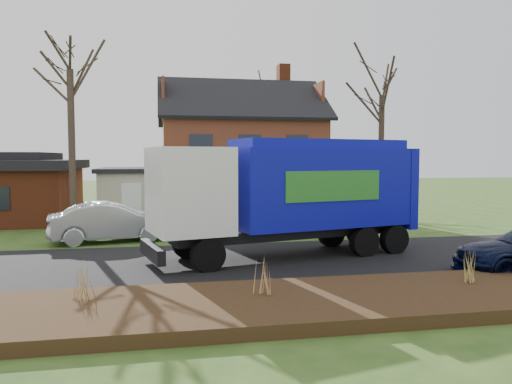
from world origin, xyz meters
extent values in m
plane|color=#284717|center=(0.00, 0.00, 0.00)|extent=(120.00, 120.00, 0.00)
cube|color=black|center=(0.00, 0.00, 0.01)|extent=(80.00, 7.00, 0.02)
cube|color=black|center=(0.00, -5.30, 0.15)|extent=(80.00, 3.50, 0.30)
cube|color=beige|center=(2.00, 14.00, 1.35)|extent=(9.00, 7.50, 2.70)
cube|color=#542918|center=(2.00, 14.00, 4.10)|extent=(9.00, 7.50, 2.80)
cube|color=brown|center=(5.00, 15.00, 8.46)|extent=(0.70, 0.90, 1.60)
cube|color=beige|center=(-4.20, 13.50, 1.30)|extent=(3.50, 5.50, 2.60)
cube|color=black|center=(-4.20, 13.50, 2.72)|extent=(3.90, 5.90, 0.24)
cylinder|color=black|center=(-1.31, -1.17, 0.52)|extent=(1.09, 0.58, 1.04)
cylinder|color=black|center=(-1.80, 0.88, 0.52)|extent=(1.09, 0.58, 1.04)
cylinder|color=black|center=(4.24, 0.15, 0.52)|extent=(1.09, 0.58, 1.04)
cylinder|color=black|center=(3.75, 2.20, 0.52)|extent=(1.09, 0.58, 1.04)
cylinder|color=black|center=(5.51, 0.45, 0.52)|extent=(1.09, 0.58, 1.04)
cylinder|color=black|center=(5.02, 2.50, 0.52)|extent=(1.09, 0.58, 1.04)
cube|color=black|center=(1.85, 0.67, 0.85)|extent=(8.66, 3.16, 0.35)
cube|color=white|center=(-1.80, -0.20, 2.40)|extent=(2.82, 2.97, 2.70)
cube|color=black|center=(-2.87, -0.45, 2.55)|extent=(0.59, 2.16, 0.90)
cube|color=black|center=(-2.97, -0.48, 0.55)|extent=(0.82, 2.49, 0.45)
cube|color=#0D10A2|center=(2.78, 0.89, 2.40)|extent=(6.71, 3.89, 2.70)
cube|color=#0D10A2|center=(2.78, 0.89, 3.90)|extent=(6.35, 3.53, 0.30)
cube|color=#0D10A2|center=(5.95, 1.64, 2.30)|extent=(0.93, 2.57, 2.90)
cube|color=#2C7C28|center=(2.93, -0.39, 2.50)|extent=(3.52, 0.87, 1.00)
cube|color=#2C7C28|center=(2.34, 2.09, 2.50)|extent=(3.52, 0.87, 1.00)
imported|color=#ABAFB3|center=(-4.67, 4.96, 0.81)|extent=(5.14, 2.58, 1.62)
cylinder|color=#3E3125|center=(-6.60, 7.71, 3.69)|extent=(0.31, 0.31, 7.37)
cylinder|color=#382C22|center=(8.98, 9.17, 3.37)|extent=(0.31, 0.31, 6.74)
cylinder|color=#443929|center=(5.60, 23.45, 4.04)|extent=(0.31, 0.31, 8.08)
cone|color=#A97F4A|center=(-4.39, -4.60, 0.71)|extent=(0.04, 0.04, 0.82)
cone|color=#A97F4A|center=(-4.53, -4.60, 0.71)|extent=(0.04, 0.04, 0.82)
cone|color=#A97F4A|center=(-4.25, -4.60, 0.71)|extent=(0.04, 0.04, 0.82)
cone|color=#A97F4A|center=(-4.39, -4.49, 0.71)|extent=(0.04, 0.04, 0.82)
cone|color=#A97F4A|center=(-4.39, -4.71, 0.71)|extent=(0.04, 0.04, 0.82)
cone|color=tan|center=(-0.37, -4.91, 0.74)|extent=(0.04, 0.04, 0.87)
cone|color=tan|center=(-0.51, -4.91, 0.74)|extent=(0.04, 0.04, 0.87)
cone|color=tan|center=(-0.23, -4.91, 0.74)|extent=(0.04, 0.04, 0.87)
cone|color=tan|center=(-0.37, -4.80, 0.74)|extent=(0.04, 0.04, 0.87)
cone|color=tan|center=(-0.37, -5.02, 0.74)|extent=(0.04, 0.04, 0.87)
cone|color=tan|center=(4.95, -4.82, 0.70)|extent=(0.04, 0.04, 0.79)
cone|color=tan|center=(4.81, -4.82, 0.70)|extent=(0.04, 0.04, 0.79)
cone|color=tan|center=(5.09, -4.82, 0.70)|extent=(0.04, 0.04, 0.79)
cone|color=tan|center=(4.95, -4.71, 0.70)|extent=(0.04, 0.04, 0.79)
cone|color=tan|center=(4.95, -4.93, 0.70)|extent=(0.04, 0.04, 0.79)
camera|label=1|loc=(-2.67, -15.97, 3.45)|focal=35.00mm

